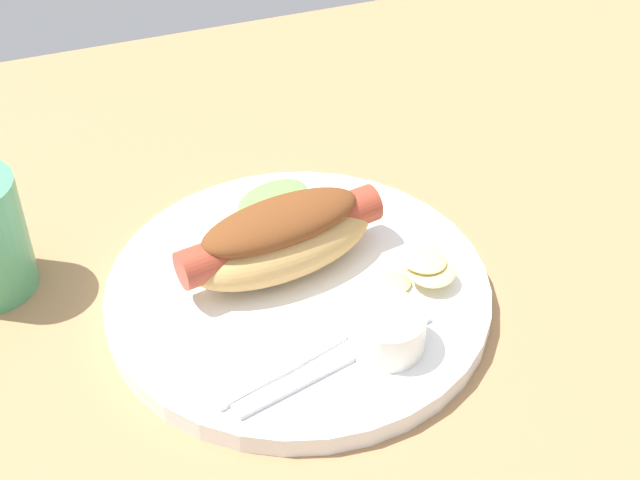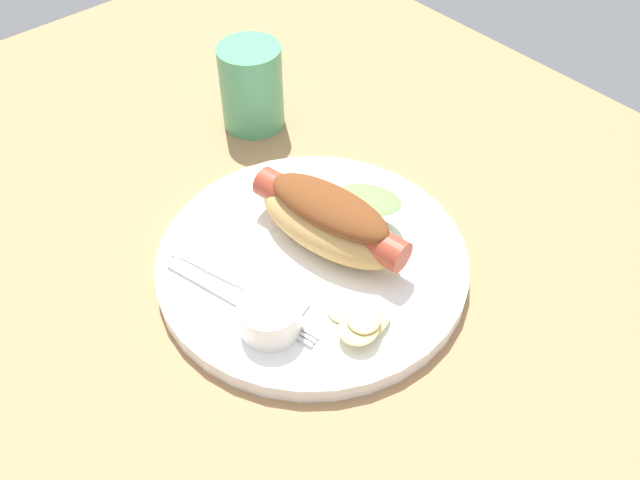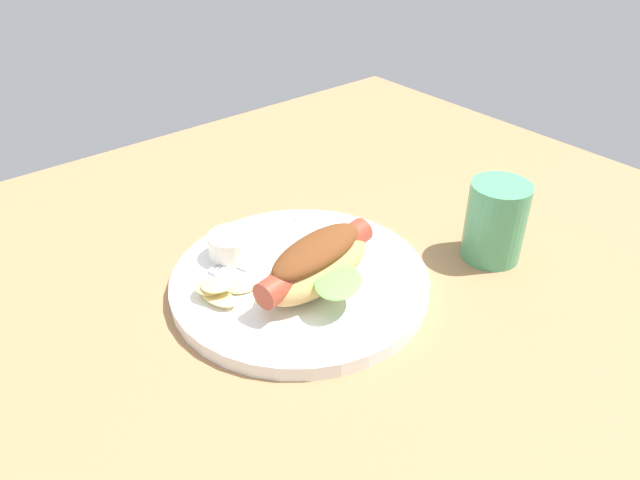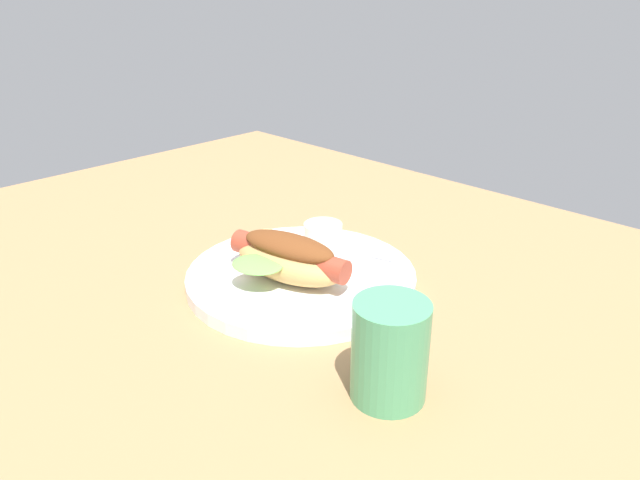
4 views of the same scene
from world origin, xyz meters
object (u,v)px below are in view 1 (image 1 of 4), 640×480
at_px(plate, 298,293).
at_px(knife, 300,355).
at_px(fork, 332,363).
at_px(hot_dog, 281,236).
at_px(chips_pile, 418,269).
at_px(sauce_ramekin, 393,329).

relative_size(plate, knife, 2.05).
bearing_deg(knife, fork, -58.54).
relative_size(plate, hot_dog, 1.75).
bearing_deg(hot_dog, chips_pile, -38.39).
xyz_separation_m(knife, chips_pile, (0.10, 0.04, 0.01)).
height_order(hot_dog, knife, hot_dog).
bearing_deg(plate, fork, -92.85).
height_order(hot_dog, chips_pile, hot_dog).
height_order(knife, chips_pile, chips_pile).
relative_size(plate, fork, 1.84).
bearing_deg(fork, hot_dog, 75.37).
bearing_deg(fork, chips_pile, 18.68).
distance_m(knife, chips_pile, 0.11).
bearing_deg(sauce_ramekin, knife, 170.83).
bearing_deg(hot_dog, knife, -110.61).
xyz_separation_m(plate, sauce_ramekin, (0.04, -0.08, 0.02)).
height_order(plate, knife, knife).
relative_size(plate, chips_pile, 3.79).
height_order(plate, fork, fork).
relative_size(knife, chips_pile, 1.85).
height_order(hot_dog, sauce_ramekin, hot_dog).
relative_size(fork, chips_pile, 2.07).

